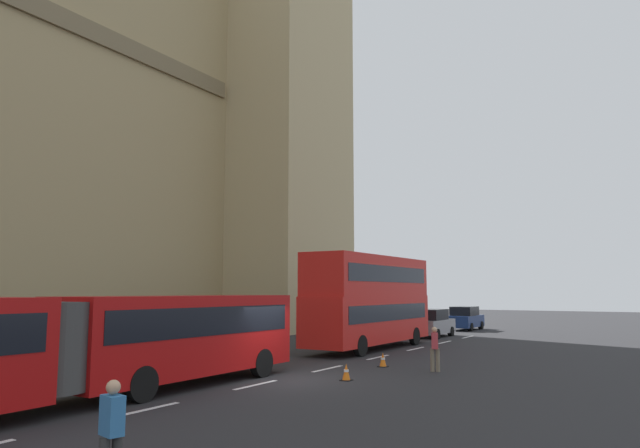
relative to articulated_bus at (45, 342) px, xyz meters
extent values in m
plane|color=#262628|center=(7.69, -1.99, -1.75)|extent=(160.00, 160.00, 0.00)
cube|color=silver|center=(1.62, -1.99, -1.74)|extent=(2.20, 0.16, 0.01)
cube|color=silver|center=(6.22, -1.99, -1.74)|extent=(2.20, 0.16, 0.01)
cube|color=silver|center=(10.82, -1.99, -1.74)|extent=(2.20, 0.16, 0.01)
cube|color=silver|center=(15.42, -1.99, -1.74)|extent=(2.20, 0.16, 0.01)
cube|color=silver|center=(20.02, -1.99, -1.74)|extent=(2.20, 0.16, 0.01)
cube|color=silver|center=(24.62, -1.99, -1.74)|extent=(2.20, 0.16, 0.01)
cube|color=silver|center=(29.22, -1.99, -1.74)|extent=(2.20, 0.16, 0.01)
cube|color=tan|center=(28.95, 14.01, 22.78)|extent=(9.94, 9.94, 49.06)
cube|color=#B20F0F|center=(4.85, 0.01, -0.10)|extent=(8.81, 2.50, 2.50)
cube|color=black|center=(4.85, 0.01, 0.35)|extent=(8.10, 2.54, 0.90)
cylinder|color=#3F3F3F|center=(0.00, 0.01, -0.10)|extent=(2.37, 2.38, 2.25)
cylinder|color=black|center=(7.67, -1.12, -1.25)|extent=(1.00, 0.30, 1.00)
cylinder|color=black|center=(2.21, -1.12, -1.25)|extent=(1.00, 0.30, 1.00)
cube|color=red|center=(18.69, 0.01, -0.15)|extent=(10.51, 2.50, 2.40)
cube|color=#1E232D|center=(18.69, 0.01, 0.20)|extent=(9.46, 2.54, 0.84)
cube|color=red|center=(18.69, 0.01, 2.10)|extent=(10.30, 2.50, 2.10)
cube|color=#1E232D|center=(18.69, 0.01, 2.20)|extent=(9.46, 2.54, 0.84)
cylinder|color=black|center=(22.05, -1.12, -1.25)|extent=(1.00, 0.30, 1.00)
cylinder|color=black|center=(15.32, -1.12, -1.25)|extent=(1.00, 0.30, 1.00)
cube|color=gray|center=(28.20, 0.09, -1.05)|extent=(4.40, 1.80, 0.90)
cube|color=black|center=(28.00, 0.09, -0.25)|extent=(2.46, 1.66, 0.70)
cylinder|color=black|center=(29.61, -0.72, -1.43)|extent=(0.64, 0.30, 0.64)
cylinder|color=black|center=(26.79, -0.72, -1.43)|extent=(0.64, 0.30, 0.64)
cube|color=navy|center=(36.28, 0.30, -1.05)|extent=(4.40, 1.80, 0.90)
cube|color=black|center=(36.08, 0.30, -0.25)|extent=(2.46, 1.66, 0.70)
cylinder|color=black|center=(37.69, -0.51, -1.43)|extent=(0.64, 0.30, 0.64)
cylinder|color=black|center=(34.87, -0.51, -1.43)|extent=(0.64, 0.30, 0.64)
cube|color=black|center=(8.58, -4.07, -1.73)|extent=(0.36, 0.36, 0.03)
cone|color=orange|center=(8.58, -4.07, -1.44)|extent=(0.28, 0.28, 0.55)
cylinder|color=white|center=(8.58, -4.07, -1.41)|extent=(0.17, 0.17, 0.08)
cube|color=black|center=(12.49, -3.62, -1.73)|extent=(0.36, 0.36, 0.03)
cone|color=orange|center=(12.49, -3.62, -1.44)|extent=(0.28, 0.28, 0.55)
cylinder|color=white|center=(12.49, -3.62, -1.41)|extent=(0.17, 0.17, 0.08)
cube|color=#3372B2|center=(-2.98, -6.34, -0.59)|extent=(0.33, 0.45, 0.60)
sphere|color=tan|center=(-2.98, -6.34, -0.17)|extent=(0.22, 0.22, 0.22)
cylinder|color=#726651|center=(12.30, -6.02, -1.32)|extent=(0.16, 0.16, 0.86)
cylinder|color=#726651|center=(12.22, -5.83, -1.32)|extent=(0.16, 0.16, 0.86)
cube|color=#BF383F|center=(12.26, -5.92, -0.59)|extent=(0.46, 0.37, 0.60)
sphere|color=tan|center=(12.26, -5.92, -0.17)|extent=(0.22, 0.22, 0.22)
camera|label=1|loc=(-8.99, -13.74, 1.29)|focal=31.97mm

